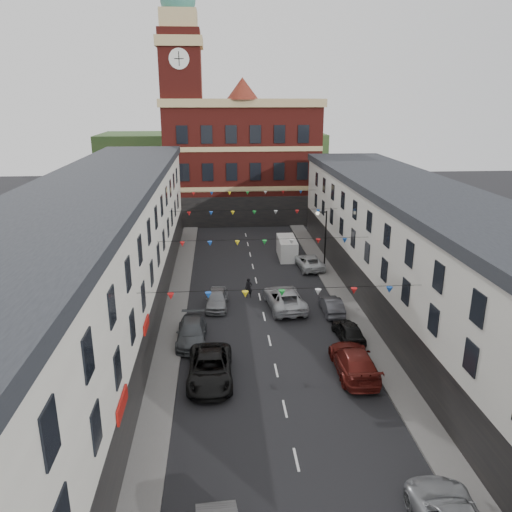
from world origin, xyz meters
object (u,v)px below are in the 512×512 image
object	(u,v)px
car_right_c	(354,361)
pedestrian	(249,288)
street_lamp	(323,233)
car_left_e	(217,299)
car_right_d	(349,331)
car_right_f	(309,262)
car_left_c	(210,368)
car_right_e	(332,305)
moving_car	(285,298)
car_left_d	(192,332)
white_van	(287,248)

from	to	relation	value
car_right_c	pedestrian	distance (m)	13.86
street_lamp	car_left_e	size ratio (longest dim) A/B	1.43
car_right_d	pedestrian	bearing A→B (deg)	-55.30
car_left_e	car_right_f	size ratio (longest dim) A/B	0.86
street_lamp	car_left_c	size ratio (longest dim) A/B	1.06
car_right_d	pedestrian	distance (m)	10.44
car_right_d	car_right_e	distance (m)	4.51
pedestrian	car_left_e	bearing A→B (deg)	-147.32
car_left_e	moving_car	bearing A→B (deg)	-1.49
car_left_c	car_right_c	distance (m)	8.74
car_left_e	car_left_c	bearing A→B (deg)	-88.48
moving_car	pedestrian	world-z (taller)	pedestrian
car_right_e	moving_car	xyz separation A→B (m)	(-3.52, 1.33, 0.17)
car_left_c	car_right_d	distance (m)	10.59
car_left_d	white_van	xyz separation A→B (m)	(9.16, 18.45, 0.32)
car_right_e	moving_car	size ratio (longest dim) A/B	0.67
car_left_c	car_left_d	bearing A→B (deg)	104.94
car_right_d	car_right_e	xyz separation A→B (m)	(-0.18, 4.50, -0.02)
street_lamp	car_left_e	bearing A→B (deg)	-142.15
car_left_c	car_right_f	size ratio (longest dim) A/B	1.16
car_left_c	car_right_e	distance (m)	13.04
car_right_d	white_van	distance (m)	19.04
car_right_c	car_right_f	bearing A→B (deg)	-91.33
car_left_e	car_right_e	world-z (taller)	car_left_e
car_left_e	car_right_e	xyz separation A→B (m)	(8.92, -1.84, -0.07)
car_right_e	car_left_e	bearing A→B (deg)	-11.68
car_right_e	white_van	distance (m)	14.54
moving_car	pedestrian	bearing A→B (deg)	-46.93
car_left_e	car_right_f	xyz separation A→B (m)	(9.10, 8.92, -0.04)
car_left_c	moving_car	bearing A→B (deg)	61.12
moving_car	street_lamp	bearing A→B (deg)	-125.19
car_left_c	white_van	xyz separation A→B (m)	(7.85, 23.52, 0.24)
moving_car	pedestrian	size ratio (longest dim) A/B	3.46
car_right_d	white_van	bearing A→B (deg)	-88.17
street_lamp	car_right_e	size ratio (longest dim) A/B	1.54
moving_car	pedestrian	xyz separation A→B (m)	(-2.73, 2.39, 0.03)
car_left_c	car_left_d	distance (m)	5.23
car_right_d	car_right_e	bearing A→B (deg)	-91.05
car_left_e	white_van	size ratio (longest dim) A/B	0.90
street_lamp	car_right_e	bearing A→B (deg)	-97.19
car_left_c	white_van	world-z (taller)	white_van
street_lamp	car_right_d	bearing A→B (deg)	-94.22
street_lamp	car_right_f	xyz separation A→B (m)	(-1.05, 1.03, -3.22)
car_right_e	moving_car	world-z (taller)	moving_car
car_right_c	pedestrian	bearing A→B (deg)	-65.08
car_left_e	car_left_d	bearing A→B (deg)	-102.87
car_left_d	car_right_e	world-z (taller)	car_left_d
car_left_c	car_left_e	world-z (taller)	car_left_c
car_right_c	white_van	size ratio (longest dim) A/B	1.21
street_lamp	pedestrian	xyz separation A→B (m)	(-7.48, -6.01, -3.06)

